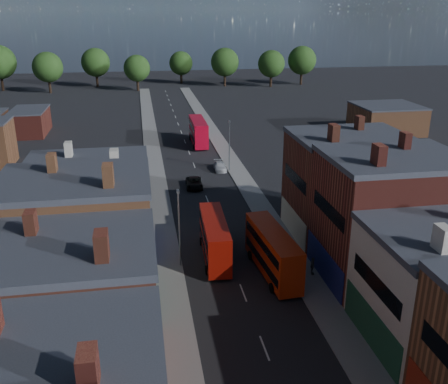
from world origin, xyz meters
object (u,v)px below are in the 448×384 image
object	(u,v)px
ped_3	(312,266)
car_2	(194,183)
bus_2	(198,131)
car_3	(220,166)
bus_1	(273,251)
bus_0	(215,238)

from	to	relation	value
ped_3	car_2	bearing A→B (deg)	36.27
bus_2	car_3	bearing A→B (deg)	-84.87
bus_1	ped_3	bearing A→B (deg)	-19.66
bus_1	ped_3	world-z (taller)	bus_1
bus_2	ped_3	distance (m)	51.67
car_2	bus_0	bearing A→B (deg)	-88.33
bus_0	ped_3	size ratio (longest dim) A/B	5.66
bus_1	car_2	xyz separation A→B (m)	(-4.70, 26.12, -1.72)
bus_1	ped_3	size ratio (longest dim) A/B	5.92
car_3	bus_1	bearing A→B (deg)	-88.62
car_3	bus_0	bearing A→B (deg)	-98.34
bus_2	car_2	size ratio (longest dim) A/B	2.21
bus_1	bus_2	bearing A→B (deg)	86.53
bus_1	bus_0	bearing A→B (deg)	136.44
bus_1	car_3	world-z (taller)	bus_1
bus_1	car_2	world-z (taller)	bus_1
bus_0	car_3	xyz separation A→B (m)	(5.34, 29.61, -1.68)
bus_1	car_2	distance (m)	26.60
bus_0	ped_3	world-z (taller)	bus_0
bus_1	car_3	size ratio (longest dim) A/B	2.38
bus_1	bus_2	world-z (taller)	bus_2
bus_2	car_3	xyz separation A→B (m)	(1.42, -16.76, -1.92)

